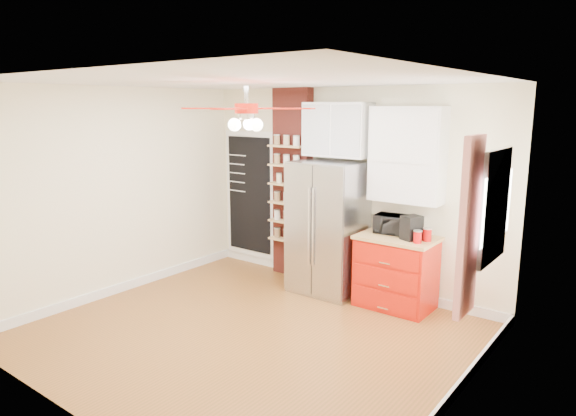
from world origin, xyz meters
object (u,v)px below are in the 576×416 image
Objects in this scene: ceiling_fan at (247,109)px; coffee_maker at (412,228)px; canister_left at (418,237)px; fridge at (328,228)px; pantry_jar_oats at (279,178)px; toaster_oven at (393,224)px; red_cabinet at (396,272)px.

coffee_maker is (1.11, 1.64, -1.38)m from ceiling_fan.
canister_left is at bearing 51.11° from ceiling_fan.
fridge is at bearing -155.62° from coffee_maker.
ceiling_fan is 10.82× the size of pantry_jar_oats.
ceiling_fan reaches higher than fridge.
ceiling_fan reaches higher than coffee_maker.
canister_left is (0.12, -0.10, -0.08)m from coffee_maker.
canister_left is (1.29, -0.10, 0.09)m from fridge.
coffee_maker reaches higher than toaster_oven.
red_cabinet is 0.62m from canister_left.
red_cabinet is 2.23× the size of toaster_oven.
pantry_jar_oats is at bearing 173.65° from toaster_oven.
red_cabinet is (0.97, 0.05, -0.42)m from fridge.
canister_left is at bearing -6.06° from pantry_jar_oats.
canister_left is (0.43, -0.25, -0.05)m from toaster_oven.
canister_left is at bearing -4.30° from fridge.
red_cabinet is 0.67× the size of ceiling_fan.
fridge is 12.76× the size of canister_left.
ceiling_fan is 2.45m from canister_left.
pantry_jar_oats is (-0.92, 0.14, 0.56)m from fridge.
ceiling_fan is 2.41m from toaster_oven.
toaster_oven is at bearing 179.41° from coffee_maker.
coffee_maker is at bearing -13.01° from red_cabinet.
ceiling_fan is 2.41m from coffee_maker.
ceiling_fan is at bearing -120.97° from toaster_oven.
red_cabinet is 2.14m from pantry_jar_oats.
red_cabinet is 3.27× the size of coffee_maker.
pantry_jar_oats reaches higher than toaster_oven.
toaster_oven is 3.26× the size of pantry_jar_oats.
fridge is at bearing -177.05° from red_cabinet.
ceiling_fan is (0.05, -1.63, 1.55)m from fridge.
toaster_oven is (0.80, 1.78, -1.41)m from ceiling_fan.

